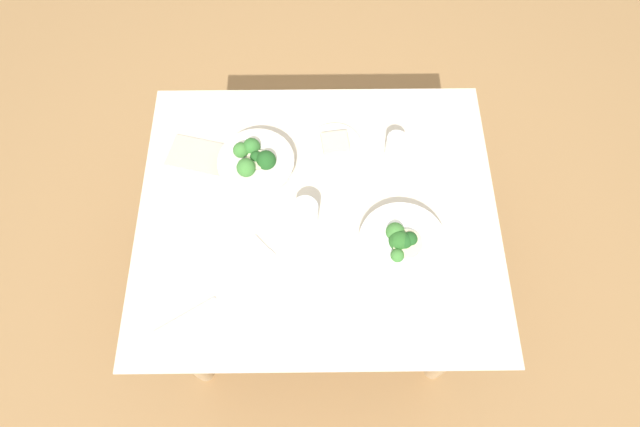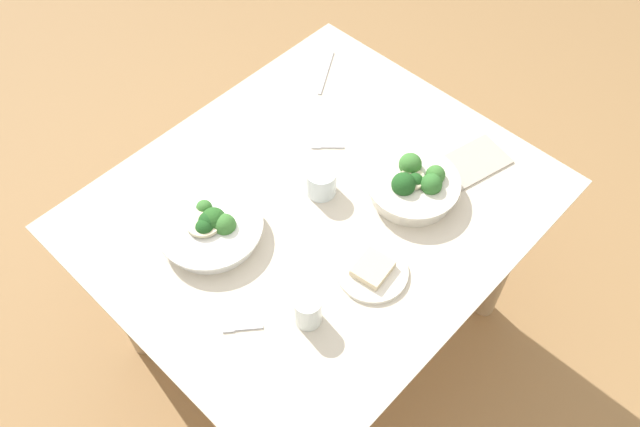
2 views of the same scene
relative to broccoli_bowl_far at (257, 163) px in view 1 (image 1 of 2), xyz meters
name	(u,v)px [view 1 (image 1 of 2)]	position (x,y,z in m)	size (l,w,h in m)	color
ground_plane	(320,282)	(0.21, -0.17, -0.77)	(6.00, 6.00, 0.00)	#9E7547
dining_table	(319,227)	(0.21, -0.17, -0.16)	(1.17, 1.01, 0.74)	beige
broccoli_bowl_far	(257,163)	(0.00, 0.00, 0.00)	(0.26, 0.26, 0.10)	silver
broccoli_bowl_near	(403,244)	(0.47, -0.29, -0.01)	(0.27, 0.27, 0.09)	white
bread_side_plate	(336,145)	(0.27, 0.09, -0.03)	(0.18, 0.18, 0.03)	silver
water_glass_center	(307,213)	(0.17, -0.19, 0.00)	(0.08, 0.08, 0.08)	silver
water_glass_side	(397,146)	(0.47, 0.06, 0.01)	(0.07, 0.07, 0.09)	silver
fork_by_far_bowl	(436,176)	(0.60, -0.04, -0.04)	(0.08, 0.07, 0.00)	#B7B7BC
fork_by_near_bowl	(267,247)	(0.04, -0.29, -0.04)	(0.07, 0.08, 0.00)	#B7B7BC
table_knife_left	(187,315)	(-0.19, -0.50, -0.04)	(0.20, 0.01, 0.00)	#B7B7BC
napkin_folded_upper	(199,155)	(-0.21, 0.06, -0.04)	(0.20, 0.13, 0.01)	#B1A997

